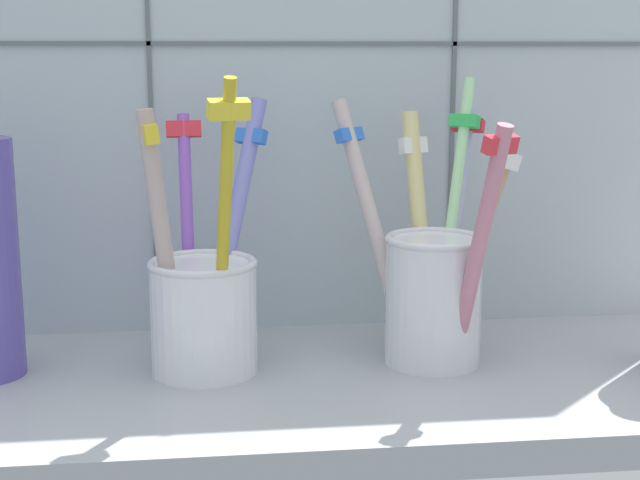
% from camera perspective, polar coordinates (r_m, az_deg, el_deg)
% --- Properties ---
extents(counter_slab, '(0.64, 0.22, 0.02)m').
position_cam_1_polar(counter_slab, '(0.59, 0.22, -9.24)').
color(counter_slab, '#9EA3A8').
rests_on(counter_slab, ground).
extents(tile_wall_back, '(0.64, 0.02, 0.45)m').
position_cam_1_polar(tile_wall_back, '(0.67, -1.05, 12.07)').
color(tile_wall_back, '#B2C1CC').
rests_on(tile_wall_back, ground).
extents(toothbrush_cup_left, '(0.08, 0.13, 0.19)m').
position_cam_1_polar(toothbrush_cup_left, '(0.59, -7.15, -3.63)').
color(toothbrush_cup_left, white).
rests_on(toothbrush_cup_left, counter_slab).
extents(toothbrush_cup_right, '(0.12, 0.12, 0.18)m').
position_cam_1_polar(toothbrush_cup_right, '(0.60, 6.97, -2.56)').
color(toothbrush_cup_right, white).
rests_on(toothbrush_cup_right, counter_slab).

